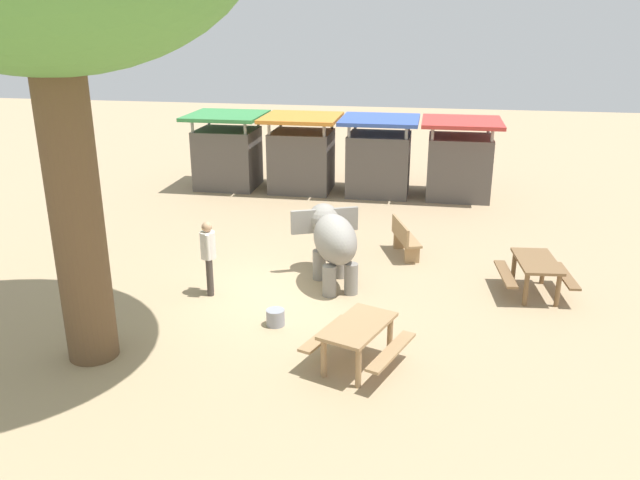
{
  "coord_description": "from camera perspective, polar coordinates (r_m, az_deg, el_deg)",
  "views": [
    {
      "loc": [
        2.86,
        -12.31,
        5.65
      ],
      "look_at": [
        0.46,
        1.28,
        0.8
      ],
      "focal_mm": 35.96,
      "sensor_mm": 36.0,
      "label": 1
    }
  ],
  "objects": [
    {
      "name": "market_stall_red",
      "position": [
        21.34,
        12.27,
        6.71
      ],
      "size": [
        2.5,
        2.5,
        2.52
      ],
      "color": "#59514C",
      "rests_on": "ground_plane"
    },
    {
      "name": "market_stall_green",
      "position": [
        22.42,
        -8.22,
        7.55
      ],
      "size": [
        2.5,
        2.5,
        2.52
      ],
      "color": "#59514C",
      "rests_on": "ground_plane"
    },
    {
      "name": "person_handler",
      "position": [
        13.66,
        -9.91,
        -1.09
      ],
      "size": [
        0.32,
        0.49,
        1.62
      ],
      "rotation": [
        0.0,
        0.0,
        0.33
      ],
      "color": "#3F3833",
      "rests_on": "ground_plane"
    },
    {
      "name": "market_stall_blue",
      "position": [
        21.39,
        5.25,
        7.1
      ],
      "size": [
        2.5,
        2.5,
        2.52
      ],
      "color": "#59514C",
      "rests_on": "ground_plane"
    },
    {
      "name": "wooden_bench",
      "position": [
        15.94,
        7.5,
        0.22
      ],
      "size": [
        0.82,
        1.45,
        0.88
      ],
      "rotation": [
        0.0,
        0.0,
        5.03
      ],
      "color": "#9E7A51",
      "rests_on": "ground_plane"
    },
    {
      "name": "ground_plane",
      "position": [
        13.85,
        -2.79,
        -4.75
      ],
      "size": [
        60.0,
        60.0,
        0.0
      ],
      "primitive_type": "plane",
      "color": "tan"
    },
    {
      "name": "picnic_table_far",
      "position": [
        14.33,
        18.68,
        -2.41
      ],
      "size": [
        1.62,
        1.64,
        0.78
      ],
      "rotation": [
        0.0,
        0.0,
        1.67
      ],
      "color": "brown",
      "rests_on": "ground_plane"
    },
    {
      "name": "feed_bucket",
      "position": [
        12.44,
        -3.98,
        -6.89
      ],
      "size": [
        0.36,
        0.36,
        0.32
      ],
      "primitive_type": "cylinder",
      "color": "gray",
      "rests_on": "ground_plane"
    },
    {
      "name": "picnic_table_near",
      "position": [
        10.89,
        3.41,
        -8.4
      ],
      "size": [
        1.91,
        1.92,
        0.78
      ],
      "rotation": [
        0.0,
        0.0,
        4.36
      ],
      "color": "#9E7A51",
      "rests_on": "ground_plane"
    },
    {
      "name": "market_stall_orange",
      "position": [
        21.75,
        -1.64,
        7.38
      ],
      "size": [
        2.5,
        2.5,
        2.52
      ],
      "color": "#59514C",
      "rests_on": "ground_plane"
    },
    {
      "name": "elephant",
      "position": [
        14.04,
        1.09,
        0.13
      ],
      "size": [
        1.85,
        2.3,
        1.61
      ],
      "rotation": [
        0.0,
        0.0,
        1.98
      ],
      "color": "gray",
      "rests_on": "ground_plane"
    }
  ]
}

